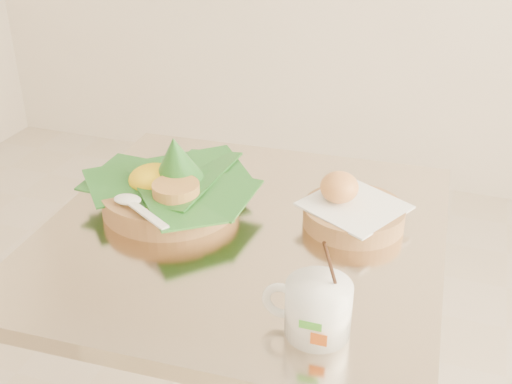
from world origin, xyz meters
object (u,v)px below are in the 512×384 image
(cafe_table, at_px, (244,326))
(bread_basket, at_px, (351,210))
(rice_basket, at_px, (169,186))
(coffee_mug, at_px, (316,307))

(cafe_table, distance_m, bread_basket, 0.32)
(cafe_table, height_order, bread_basket, bread_basket)
(rice_basket, bearing_deg, bread_basket, 8.77)
(rice_basket, relative_size, bread_basket, 1.54)
(rice_basket, height_order, coffee_mug, rice_basket)
(rice_basket, bearing_deg, coffee_mug, -36.30)
(cafe_table, xyz_separation_m, bread_basket, (0.18, 0.08, 0.25))
(cafe_table, bearing_deg, bread_basket, 25.48)
(cafe_table, bearing_deg, coffee_mug, -49.37)
(rice_basket, distance_m, coffee_mug, 0.43)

